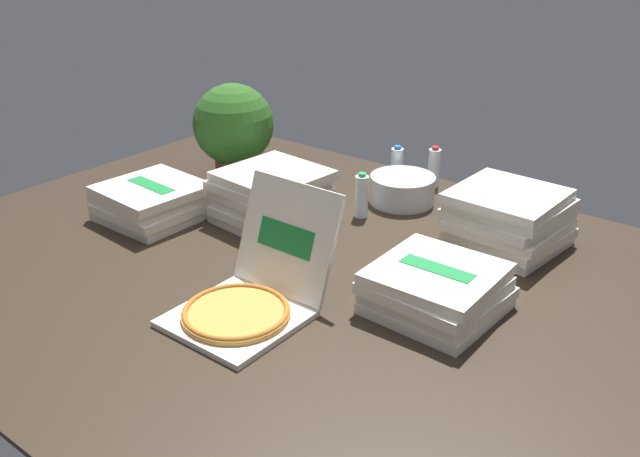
% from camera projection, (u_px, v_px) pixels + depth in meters
% --- Properties ---
extents(ground_plane, '(3.20, 2.40, 0.02)m').
position_uv_depth(ground_plane, '(300.00, 271.00, 2.68)').
color(ground_plane, '#2D2319').
extents(open_pizza_box, '(0.40, 0.55, 0.40)m').
position_uv_depth(open_pizza_box, '(250.00, 294.00, 2.35)').
color(open_pizza_box, silver).
rests_on(open_pizza_box, ground_plane).
extents(pizza_stack_right_near, '(0.45, 0.45, 0.24)m').
position_uv_depth(pizza_stack_right_near, '(272.00, 197.00, 3.03)').
color(pizza_stack_right_near, silver).
rests_on(pizza_stack_right_near, ground_plane).
extents(pizza_stack_left_mid, '(0.43, 0.44, 0.16)m').
position_uv_depth(pizza_stack_left_mid, '(436.00, 290.00, 2.37)').
color(pizza_stack_left_mid, silver).
rests_on(pizza_stack_left_mid, ground_plane).
extents(pizza_stack_right_far, '(0.47, 0.46, 0.24)m').
position_uv_depth(pizza_stack_right_far, '(508.00, 219.00, 2.81)').
color(pizza_stack_right_far, silver).
rests_on(pizza_stack_right_far, ground_plane).
extents(pizza_stack_left_far, '(0.44, 0.43, 0.16)m').
position_uv_depth(pizza_stack_left_far, '(153.00, 202.00, 3.08)').
color(pizza_stack_left_far, silver).
rests_on(pizza_stack_left_far, ground_plane).
extents(ice_bucket, '(0.31, 0.31, 0.13)m').
position_uv_depth(ice_bucket, '(402.00, 189.00, 3.25)').
color(ice_bucket, '#B7BABF').
rests_on(ice_bucket, ground_plane).
extents(water_bottle_0, '(0.06, 0.06, 0.21)m').
position_uv_depth(water_bottle_0, '(434.00, 168.00, 3.42)').
color(water_bottle_0, white).
rests_on(water_bottle_0, ground_plane).
extents(water_bottle_1, '(0.06, 0.06, 0.21)m').
position_uv_depth(water_bottle_1, '(362.00, 196.00, 3.09)').
color(water_bottle_1, white).
rests_on(water_bottle_1, ground_plane).
extents(water_bottle_2, '(0.06, 0.06, 0.21)m').
position_uv_depth(water_bottle_2, '(397.00, 167.00, 3.44)').
color(water_bottle_2, white).
rests_on(water_bottle_2, ground_plane).
extents(potted_plant, '(0.40, 0.40, 0.50)m').
position_uv_depth(potted_plant, '(234.00, 128.00, 3.40)').
color(potted_plant, '#513323').
rests_on(potted_plant, ground_plane).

